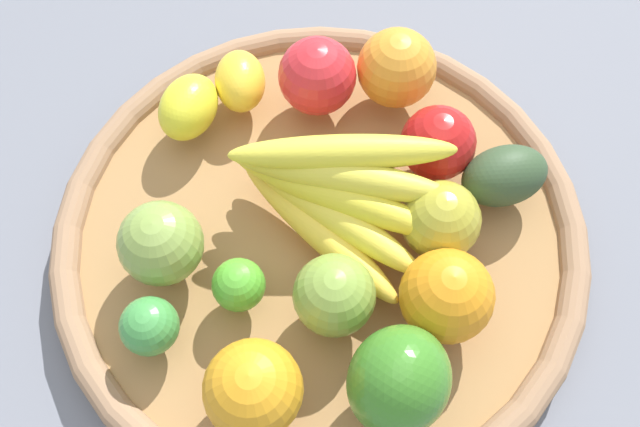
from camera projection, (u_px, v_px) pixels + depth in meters
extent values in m
plane|color=slate|center=(320.00, 245.00, 0.64)|extent=(2.40, 2.40, 0.00)
cylinder|color=#A27647|center=(320.00, 238.00, 0.62)|extent=(0.45, 0.45, 0.03)
torus|color=#9A7354|center=(320.00, 231.00, 0.61)|extent=(0.47, 0.47, 0.03)
sphere|color=#50AB2D|center=(239.00, 285.00, 0.55)|extent=(0.06, 0.06, 0.04)
sphere|color=orange|center=(397.00, 68.00, 0.64)|extent=(0.08, 0.08, 0.07)
sphere|color=red|center=(317.00, 76.00, 0.63)|extent=(0.10, 0.10, 0.07)
sphere|color=olive|center=(334.00, 295.00, 0.54)|extent=(0.08, 0.08, 0.06)
sphere|color=#819F46|center=(161.00, 243.00, 0.55)|extent=(0.09, 0.09, 0.07)
ellipsoid|color=yellow|center=(322.00, 229.00, 0.58)|extent=(0.17, 0.13, 0.03)
ellipsoid|color=yellow|center=(328.00, 215.00, 0.57)|extent=(0.18, 0.11, 0.03)
ellipsoid|color=yellow|center=(337.00, 195.00, 0.57)|extent=(0.19, 0.07, 0.03)
ellipsoid|color=yellow|center=(341.00, 175.00, 0.56)|extent=(0.18, 0.03, 0.03)
ellipsoid|color=yellow|center=(343.00, 152.00, 0.56)|extent=(0.19, 0.07, 0.03)
sphere|color=#419443|center=(149.00, 326.00, 0.53)|extent=(0.07, 0.07, 0.05)
ellipsoid|color=#334B2D|center=(504.00, 176.00, 0.59)|extent=(0.09, 0.08, 0.05)
sphere|color=orange|center=(446.00, 296.00, 0.53)|extent=(0.09, 0.09, 0.07)
sphere|color=#A69F2E|center=(440.00, 220.00, 0.57)|extent=(0.08, 0.08, 0.07)
ellipsoid|color=yellow|center=(188.00, 107.00, 0.63)|extent=(0.06, 0.08, 0.05)
ellipsoid|color=#3A7E24|center=(399.00, 381.00, 0.49)|extent=(0.10, 0.10, 0.09)
sphere|color=orange|center=(253.00, 389.00, 0.50)|extent=(0.08, 0.08, 0.07)
sphere|color=red|center=(438.00, 143.00, 0.60)|extent=(0.09, 0.09, 0.07)
ellipsoid|color=yellow|center=(240.00, 81.00, 0.65)|extent=(0.06, 0.07, 0.05)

